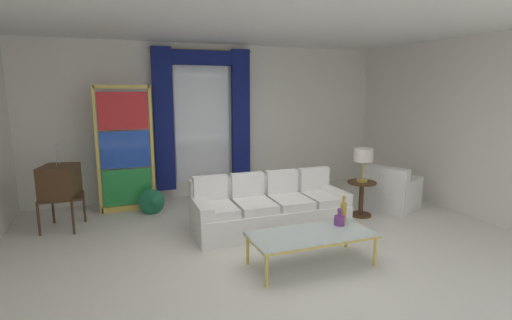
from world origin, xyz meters
TOP-DOWN VIEW (x-y plane):
  - ground_plane at (0.00, 0.00)m, footprint 16.00×16.00m
  - wall_rear at (0.00, 3.06)m, footprint 8.00×0.12m
  - wall_right at (3.66, 0.60)m, footprint 0.12×7.00m
  - ceiling_slab at (0.00, 0.80)m, footprint 8.00×7.60m
  - curtained_window at (-0.29, 2.89)m, footprint 2.00×0.17m
  - couch_white_long at (0.18, 0.70)m, footprint 2.35×0.96m
  - coffee_table at (0.17, -0.68)m, footprint 1.51×0.69m
  - bottle_blue_decanter at (0.77, -0.45)m, footprint 0.08×0.08m
  - bottle_crystal_tall at (0.64, -0.55)m, footprint 0.13×0.13m
  - vintage_tv at (-2.79, 1.82)m, footprint 0.63×0.69m
  - armchair_white at (2.63, 0.84)m, footprint 1.09×1.08m
  - stained_glass_divider at (-1.80, 2.38)m, footprint 0.95×0.05m
  - peacock_figurine at (-1.43, 1.99)m, footprint 0.44×0.60m
  - round_side_table at (1.89, 0.69)m, footprint 0.48×0.48m
  - table_lamp_brass at (1.89, 0.69)m, footprint 0.32×0.32m

SIDE VIEW (x-z plane):
  - ground_plane at x=0.00m, z-range 0.00..0.00m
  - peacock_figurine at x=-1.43m, z-range -0.03..0.47m
  - armchair_white at x=2.63m, z-range -0.11..0.69m
  - couch_white_long at x=0.18m, z-range -0.12..0.74m
  - round_side_table at x=1.89m, z-range 0.06..0.65m
  - coffee_table at x=0.17m, z-range 0.17..0.58m
  - bottle_crystal_tall at x=0.64m, z-range 0.37..0.60m
  - bottle_blue_decanter at x=0.77m, z-range 0.38..0.73m
  - vintage_tv at x=-2.79m, z-range 0.06..1.40m
  - table_lamp_brass at x=1.89m, z-range 0.74..1.31m
  - stained_glass_divider at x=-1.80m, z-range -0.04..2.16m
  - wall_rear at x=0.00m, z-range 0.00..3.00m
  - wall_right at x=3.66m, z-range 0.00..3.00m
  - curtained_window at x=-0.29m, z-range 0.39..3.09m
  - ceiling_slab at x=0.00m, z-range 3.00..3.04m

